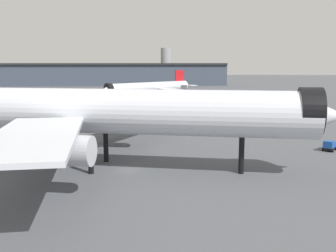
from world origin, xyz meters
TOP-DOWN VIEW (x-y plane):
  - ground at (0.00, 0.00)m, footprint 900.00×900.00m
  - airliner_near_gate at (-1.96, 1.28)m, footprint 64.99×58.89m
  - airliner_far_taxiway at (-6.49, 105.36)m, footprint 37.70×37.51m
  - terminal_building at (-51.48, 213.86)m, footprint 177.74×44.44m
  - baggage_tug_wing at (34.28, 14.59)m, footprint 3.23×3.54m

SIDE VIEW (x-z plane):
  - ground at x=0.00m, z-range 0.00..0.00m
  - baggage_tug_wing at x=34.28m, z-range 0.05..1.90m
  - airliner_far_taxiway at x=-6.49m, z-range -0.73..11.53m
  - terminal_building at x=-51.48m, z-range -4.99..20.52m
  - airliner_near_gate at x=-1.96m, z-range -1.13..17.90m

